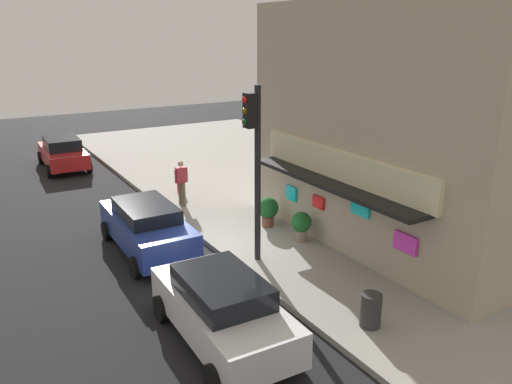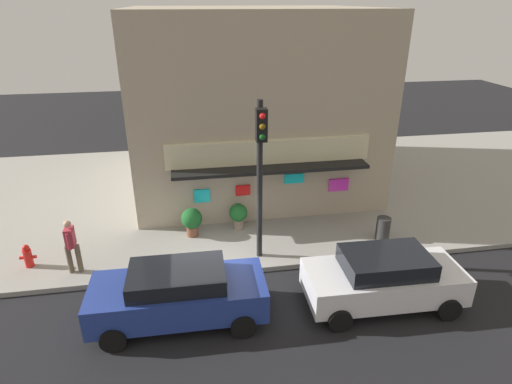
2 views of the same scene
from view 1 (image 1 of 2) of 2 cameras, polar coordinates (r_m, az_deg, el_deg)
name	(u,v)px [view 1 (image 1 of 2)]	position (r m, az deg, el deg)	size (l,w,h in m)	color
ground_plane	(213,251)	(16.45, -4.87, -6.54)	(62.36, 62.36, 0.00)	black
sidewalk	(360,214)	(19.74, 11.56, -2.37)	(41.57, 12.46, 0.17)	gray
corner_building	(444,120)	(18.14, 20.27, 7.56)	(9.70, 9.52, 7.43)	tan
traffic_light	(254,152)	(14.30, -0.17, 4.48)	(0.32, 0.58, 5.14)	black
fire_hydrant	(180,184)	(21.66, -8.48, 0.87)	(0.50, 0.26, 0.78)	red
trash_can	(371,310)	(12.32, 12.70, -12.76)	(0.49, 0.49, 0.81)	#2D2D2D
pedestrian	(181,181)	(19.94, -8.33, 1.22)	(0.44, 0.55, 1.78)	brown
potted_plant_by_doorway	(301,224)	(16.53, 5.08, -3.60)	(0.67, 0.67, 0.99)	gray
potted_plant_by_window	(268,210)	(17.71, 1.33, -1.97)	(0.74, 0.74, 1.05)	brown
parked_car_white	(222,308)	(11.62, -3.79, -12.82)	(4.36, 2.14, 1.61)	silver
parked_car_blue	(147,226)	(16.40, -12.08, -3.77)	(4.59, 2.09, 1.60)	navy
parked_car_red	(63,152)	(27.65, -20.77, 4.17)	(4.50, 2.19, 1.58)	#AD1E1E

